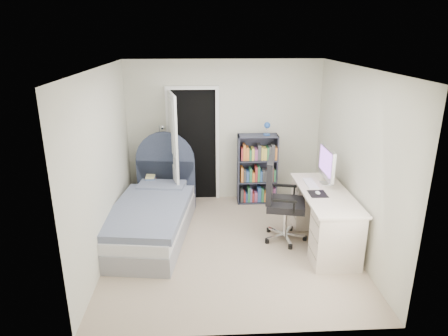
{
  "coord_description": "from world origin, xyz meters",
  "views": [
    {
      "loc": [
        -0.36,
        -5.09,
        2.92
      ],
      "look_at": [
        -0.07,
        0.41,
        1.04
      ],
      "focal_mm": 32.0,
      "sensor_mm": 36.0,
      "label": 1
    }
  ],
  "objects_px": {
    "bed": "(153,215)",
    "bookcase": "(258,171)",
    "desk": "(324,215)",
    "floor_lamp": "(162,171)",
    "nightstand": "(153,187)",
    "office_chair": "(279,197)"
  },
  "relations": [
    {
      "from": "nightstand",
      "to": "bookcase",
      "type": "height_order",
      "value": "bookcase"
    },
    {
      "from": "bed",
      "to": "bookcase",
      "type": "height_order",
      "value": "bookcase"
    },
    {
      "from": "nightstand",
      "to": "desk",
      "type": "xyz_separation_m",
      "value": [
        2.58,
        -1.33,
        0.03
      ]
    },
    {
      "from": "nightstand",
      "to": "bookcase",
      "type": "relative_size",
      "value": 0.42
    },
    {
      "from": "bookcase",
      "to": "desk",
      "type": "bearing_deg",
      "value": -64.29
    },
    {
      "from": "nightstand",
      "to": "desk",
      "type": "distance_m",
      "value": 2.9
    },
    {
      "from": "nightstand",
      "to": "floor_lamp",
      "type": "xyz_separation_m",
      "value": [
        0.14,
        0.3,
        0.18
      ]
    },
    {
      "from": "bed",
      "to": "desk",
      "type": "xyz_separation_m",
      "value": [
        2.49,
        -0.42,
        0.13
      ]
    },
    {
      "from": "bed",
      "to": "bookcase",
      "type": "distance_m",
      "value": 2.1
    },
    {
      "from": "bookcase",
      "to": "office_chair",
      "type": "distance_m",
      "value": 1.39
    },
    {
      "from": "floor_lamp",
      "to": "desk",
      "type": "relative_size",
      "value": 0.87
    },
    {
      "from": "bed",
      "to": "floor_lamp",
      "type": "xyz_separation_m",
      "value": [
        0.05,
        1.21,
        0.28
      ]
    },
    {
      "from": "floor_lamp",
      "to": "desk",
      "type": "bearing_deg",
      "value": -33.72
    },
    {
      "from": "bed",
      "to": "office_chair",
      "type": "xyz_separation_m",
      "value": [
        1.87,
        -0.25,
        0.36
      ]
    },
    {
      "from": "bookcase",
      "to": "desk",
      "type": "xyz_separation_m",
      "value": [
        0.75,
        -1.55,
        -0.14
      ]
    },
    {
      "from": "bed",
      "to": "floor_lamp",
      "type": "height_order",
      "value": "floor_lamp"
    },
    {
      "from": "bed",
      "to": "office_chair",
      "type": "distance_m",
      "value": 1.92
    },
    {
      "from": "bookcase",
      "to": "office_chair",
      "type": "height_order",
      "value": "bookcase"
    },
    {
      "from": "office_chair",
      "to": "bed",
      "type": "bearing_deg",
      "value": 172.44
    },
    {
      "from": "bed",
      "to": "office_chair",
      "type": "relative_size",
      "value": 1.89
    },
    {
      "from": "bed",
      "to": "nightstand",
      "type": "distance_m",
      "value": 0.93
    },
    {
      "from": "bookcase",
      "to": "desk",
      "type": "height_order",
      "value": "bookcase"
    }
  ]
}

